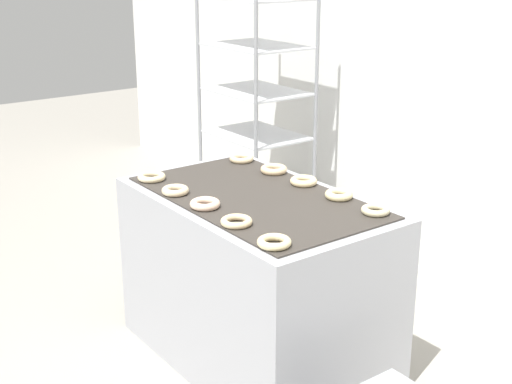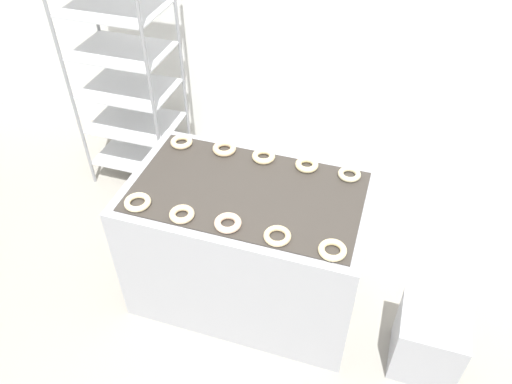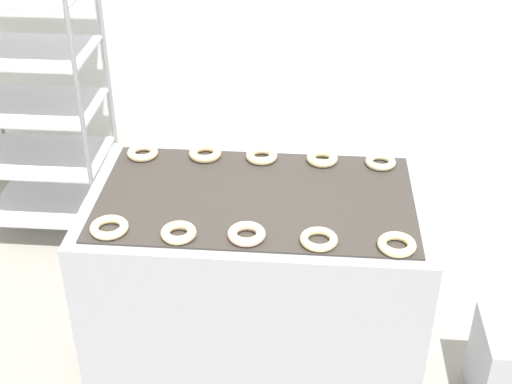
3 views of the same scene
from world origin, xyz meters
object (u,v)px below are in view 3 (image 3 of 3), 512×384
(donut_near_right, at_px, (319,239))
(donut_far_rightmost, at_px, (380,162))
(fryer_machine, at_px, (256,282))
(donut_near_center, at_px, (247,234))
(donut_far_leftmost, at_px, (143,153))
(donut_far_right, at_px, (322,158))
(baking_rack_cart, at_px, (31,80))
(donut_near_leftmost, at_px, (109,227))
(donut_near_rightmost, at_px, (397,244))
(donut_far_center, at_px, (261,156))
(donut_near_left, at_px, (179,233))
(donut_far_left, at_px, (205,153))

(donut_near_right, height_order, donut_far_rightmost, same)
(fryer_machine, relative_size, donut_near_center, 9.71)
(donut_near_right, height_order, donut_far_leftmost, donut_far_leftmost)
(donut_near_center, relative_size, donut_far_right, 1.04)
(baking_rack_cart, xyz_separation_m, donut_near_leftmost, (0.71, -1.19, -0.04))
(donut_near_center, distance_m, donut_far_leftmost, 0.75)
(donut_near_center, bearing_deg, baking_rack_cart, 135.56)
(baking_rack_cart, height_order, donut_far_right, baking_rack_cart)
(donut_near_rightmost, relative_size, donut_far_center, 1.02)
(baking_rack_cart, relative_size, donut_near_right, 13.39)
(donut_near_leftmost, height_order, donut_near_center, donut_near_center)
(donut_near_left, relative_size, donut_far_right, 0.99)
(donut_far_left, bearing_deg, fryer_machine, -50.62)
(baking_rack_cart, distance_m, donut_near_rightmost, 2.12)
(fryer_machine, distance_m, baking_rack_cart, 1.60)
(fryer_machine, relative_size, donut_far_center, 9.94)
(baking_rack_cart, relative_size, donut_near_leftmost, 12.93)
(baking_rack_cart, bearing_deg, donut_near_leftmost, -59.14)
(fryer_machine, height_order, donut_near_rightmost, donut_near_rightmost)
(donut_near_center, bearing_deg, donut_near_right, -1.78)
(fryer_machine, bearing_deg, donut_far_left, 129.38)
(donut_far_rightmost, bearing_deg, donut_far_center, 178.99)
(donut_near_right, bearing_deg, donut_near_center, 178.22)
(donut_near_center, height_order, donut_far_rightmost, donut_near_center)
(donut_far_right, bearing_deg, donut_far_left, 179.71)
(donut_near_leftmost, distance_m, donut_near_right, 0.76)
(donut_near_rightmost, xyz_separation_m, donut_far_right, (-0.26, 0.59, 0.00))
(donut_near_leftmost, relative_size, donut_near_rightmost, 1.03)
(baking_rack_cart, relative_size, donut_far_right, 13.79)
(donut_near_rightmost, distance_m, donut_far_left, 0.97)
(donut_near_left, distance_m, donut_near_right, 0.50)
(fryer_machine, distance_m, donut_far_rightmost, 0.73)
(donut_far_leftmost, xyz_separation_m, donut_far_center, (0.51, 0.01, 0.00))
(donut_far_center, bearing_deg, fryer_machine, -89.56)
(donut_far_left, distance_m, donut_far_center, 0.24)
(baking_rack_cart, relative_size, donut_far_leftmost, 13.76)
(baking_rack_cart, bearing_deg, fryer_machine, -36.62)
(donut_near_rightmost, distance_m, donut_far_leftmost, 1.18)
(donut_near_center, bearing_deg, donut_far_leftmost, 131.81)
(donut_near_left, xyz_separation_m, donut_far_leftmost, (-0.26, 0.57, -0.00))
(donut_near_leftmost, relative_size, donut_near_right, 1.04)
(baking_rack_cart, xyz_separation_m, donut_far_rightmost, (1.73, -0.62, -0.04))
(donut_near_leftmost, bearing_deg, donut_near_center, -0.16)
(donut_far_right, bearing_deg, donut_near_rightmost, -65.96)
(donut_near_leftmost, bearing_deg, donut_far_center, 48.21)
(donut_near_right, relative_size, donut_far_leftmost, 1.03)
(donut_near_leftmost, height_order, donut_far_right, donut_far_right)
(donut_near_right, bearing_deg, donut_far_right, 89.01)
(baking_rack_cart, height_order, donut_far_left, baking_rack_cart)
(donut_far_leftmost, bearing_deg, donut_near_center, -48.19)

